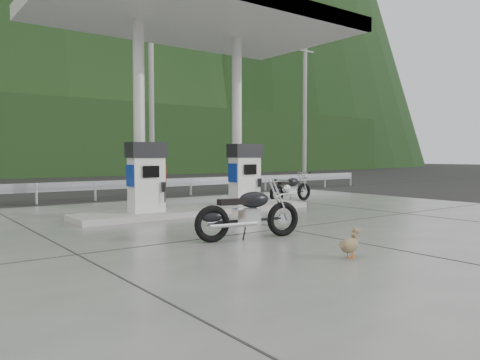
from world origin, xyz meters
TOP-DOWN VIEW (x-y plane):
  - ground at (0.00, 0.00)m, footprint 160.00×160.00m
  - forecourt_apron at (0.00, 0.00)m, footprint 18.00×14.00m
  - pump_island at (0.00, 2.50)m, footprint 7.00×1.40m
  - gas_pump_left at (-1.60, 2.50)m, footprint 0.95×0.55m
  - gas_pump_right at (1.60, 2.50)m, footprint 0.95×0.55m
  - canopy_column_left at (-1.60, 2.90)m, footprint 0.30×0.30m
  - canopy_column_right at (1.60, 2.90)m, footprint 0.30×0.30m
  - canopy_roof at (0.00, 2.50)m, footprint 8.50×5.00m
  - guardrail at (0.00, 8.00)m, footprint 26.00×0.16m
  - road at (0.00, 11.50)m, footprint 60.00×7.00m
  - utility_pole_b at (2.00, 9.50)m, footprint 0.22×0.22m
  - utility_pole_c at (11.00, 9.50)m, footprint 0.22×0.22m
  - tree_band at (0.00, 30.00)m, footprint 80.00×6.00m
  - motorcycle_left at (-1.38, -1.53)m, footprint 2.17×1.03m
  - motorcycle_right at (4.33, 3.42)m, footprint 1.91×0.71m
  - duck at (-1.16, -3.81)m, footprint 0.57×0.28m

SIDE VIEW (x-z plane):
  - ground at x=0.00m, z-range 0.00..0.00m
  - road at x=0.00m, z-range 0.00..0.01m
  - forecourt_apron at x=0.00m, z-range 0.00..0.02m
  - pump_island at x=0.00m, z-range 0.02..0.17m
  - duck at x=-1.16m, z-range 0.02..0.41m
  - motorcycle_right at x=4.33m, z-range 0.02..0.91m
  - motorcycle_left at x=-1.38m, z-range 0.02..1.01m
  - guardrail at x=0.00m, z-range 0.00..1.42m
  - gas_pump_left at x=-1.60m, z-range 0.17..1.97m
  - gas_pump_right at x=1.60m, z-range 0.17..1.97m
  - canopy_column_left at x=-1.60m, z-range 0.17..5.17m
  - canopy_column_right at x=1.60m, z-range 0.17..5.17m
  - tree_band at x=0.00m, z-range 0.00..6.00m
  - utility_pole_b at x=2.00m, z-range 0.00..8.00m
  - utility_pole_c at x=11.00m, z-range 0.00..8.00m
  - canopy_roof at x=0.00m, z-range 5.17..5.57m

